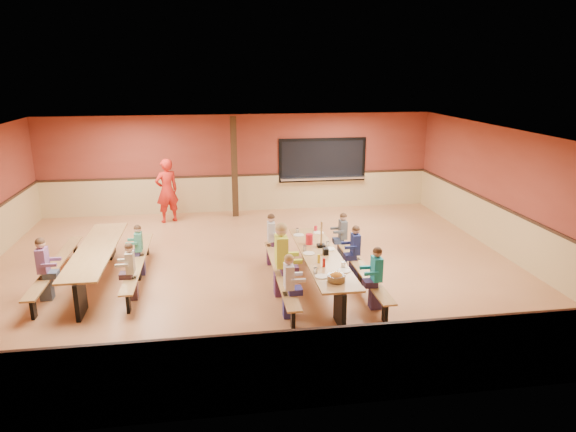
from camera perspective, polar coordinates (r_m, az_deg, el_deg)
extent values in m
plane|color=#A2653D|center=(11.58, -3.68, -5.89)|extent=(12.00, 12.00, 0.00)
cube|color=maroon|center=(15.99, -5.37, 5.83)|extent=(12.00, 0.04, 3.00)
cube|color=maroon|center=(6.43, 0.07, -10.01)|extent=(12.00, 0.04, 3.00)
cube|color=maroon|center=(13.03, 23.49, 2.21)|extent=(0.04, 10.00, 3.00)
cube|color=white|center=(10.83, -3.97, 9.00)|extent=(12.00, 10.00, 0.04)
cube|color=black|center=(16.30, 3.85, 6.24)|extent=(2.60, 0.06, 1.20)
cube|color=silver|center=(16.32, 3.88, 4.21)|extent=(2.70, 0.28, 0.06)
cube|color=black|center=(15.39, -5.98, 5.41)|extent=(0.18, 0.18, 3.00)
cube|color=#A37841|center=(10.31, 3.72, -4.43)|extent=(0.75, 3.60, 0.04)
cube|color=black|center=(9.07, 5.78, -10.01)|extent=(0.08, 0.60, 0.70)
cube|color=black|center=(11.86, 2.11, -3.51)|extent=(0.08, 0.60, 0.70)
cube|color=#A37841|center=(10.28, -0.83, -6.19)|extent=(0.26, 3.60, 0.04)
cube|color=black|center=(10.37, -0.83, -7.34)|extent=(0.06, 0.18, 0.41)
cube|color=#A37841|center=(10.61, 8.07, -5.62)|extent=(0.26, 3.60, 0.04)
cube|color=black|center=(10.70, 8.03, -6.74)|extent=(0.06, 0.18, 0.41)
cube|color=#A37841|center=(11.37, -20.55, -3.48)|extent=(0.75, 3.60, 0.04)
cube|color=black|center=(10.10, -22.07, -8.38)|extent=(0.08, 0.60, 0.70)
cube|color=black|center=(12.92, -19.06, -2.75)|extent=(0.08, 0.60, 0.70)
cube|color=#A37841|center=(11.67, -24.39, -4.92)|extent=(0.26, 3.60, 0.04)
cube|color=black|center=(11.74, -24.26, -5.95)|extent=(0.06, 0.18, 0.41)
cube|color=#A37841|center=(11.32, -16.32, -4.73)|extent=(0.26, 3.60, 0.04)
cube|color=black|center=(11.40, -16.23, -5.79)|extent=(0.06, 0.18, 0.41)
imported|color=red|center=(15.21, -13.31, 2.76)|extent=(0.81, 0.71, 1.87)
cylinder|color=red|center=(10.87, 2.37, -2.58)|extent=(0.16, 0.16, 0.22)
cube|color=black|center=(10.31, 4.20, -3.94)|extent=(0.10, 0.14, 0.13)
cylinder|color=yellow|center=(9.86, 3.45, -4.76)|extent=(0.06, 0.06, 0.17)
cylinder|color=#B2140F|center=(9.68, 4.02, -5.18)|extent=(0.06, 0.06, 0.17)
cube|color=black|center=(10.73, 3.69, -3.31)|extent=(0.16, 0.16, 0.06)
cube|color=#A37841|center=(10.64, 3.72, -1.89)|extent=(0.02, 0.09, 0.50)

